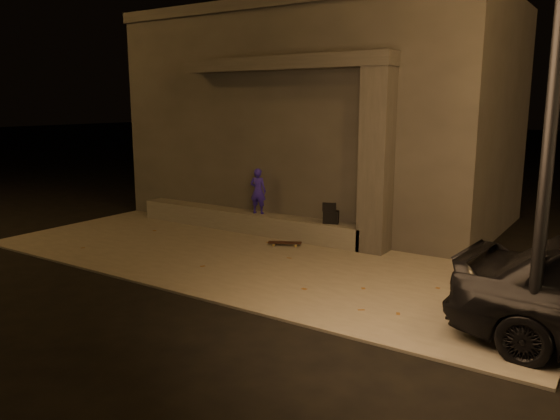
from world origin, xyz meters
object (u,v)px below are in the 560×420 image
Objects in this scene: backpack at (331,216)px; skateboard at (285,243)px; skateboarder at (258,191)px; column at (377,162)px.

backpack is 0.64× the size of skateboard.
backpack is 1.11m from skateboard.
backpack is at bearing 169.19° from skateboarder.
column reaches higher than skateboarder.
skateboarder is (-2.86, 0.00, -0.83)m from column.
column reaches higher than skateboard.
skateboard is at bearing 139.69° from skateboarder.
column is 1.55m from backpack.
skateboard is (1.15, -0.65, -0.90)m from skateboarder.
backpack is at bearing -180.00° from column.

